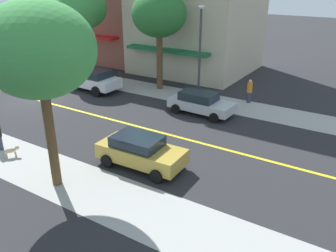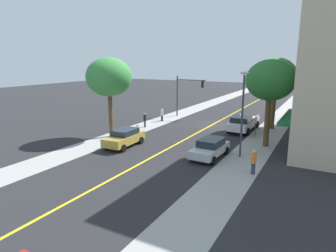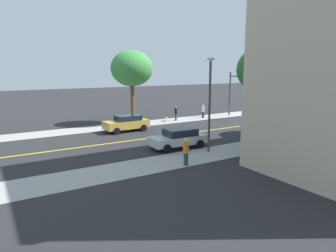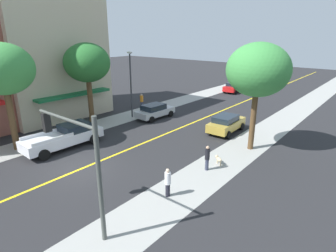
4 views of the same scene
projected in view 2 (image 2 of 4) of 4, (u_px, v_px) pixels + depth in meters
ground_plane at (213, 124)px, 35.23m from camera, size 140.00×140.00×0.00m
sidewalk_left at (270, 130)px, 32.11m from camera, size 3.10×126.00×0.01m
sidewalk_right at (165, 119)px, 38.34m from camera, size 3.10×126.00×0.01m
road_centerline_stripe at (213, 124)px, 35.23m from camera, size 0.20×126.00×0.00m
street_tree_left_near at (109, 77)px, 28.34m from camera, size 4.46×4.46×7.87m
street_tree_right_corner at (276, 75)px, 31.67m from camera, size 4.27×4.27×7.86m
street_tree_left_far at (270, 81)px, 25.07m from camera, size 4.17×4.17×7.65m
fire_hydrant at (267, 120)px, 35.57m from camera, size 0.44×0.24×0.79m
parking_meter at (256, 128)px, 29.33m from camera, size 0.12×0.18×1.35m
traffic_light_mast at (186, 90)px, 39.31m from camera, size 4.22×0.32×5.50m
street_lamp at (243, 105)px, 22.43m from camera, size 0.70×0.36×6.75m
gold_sedan_right_curb at (124, 137)px, 26.04m from camera, size 2.16×4.32×1.54m
silver_sedan_left_curb at (210, 148)px, 23.07m from camera, size 2.14×4.41×1.48m
white_pickup_truck at (243, 123)px, 31.80m from camera, size 2.38×6.06×1.71m
pedestrian_orange_shirt at (254, 161)px, 19.57m from camera, size 0.37×0.37×1.73m
pedestrian_white_shirt at (162, 114)px, 36.87m from camera, size 0.34×0.34×1.64m
pedestrian_black_shirt at (145, 120)px, 33.49m from camera, size 0.31×0.31×1.66m
small_dog at (138, 126)px, 32.68m from camera, size 0.72×0.56×0.57m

